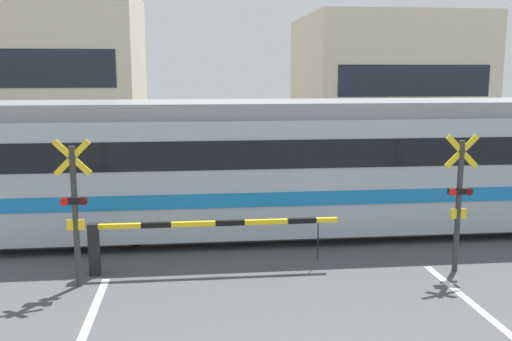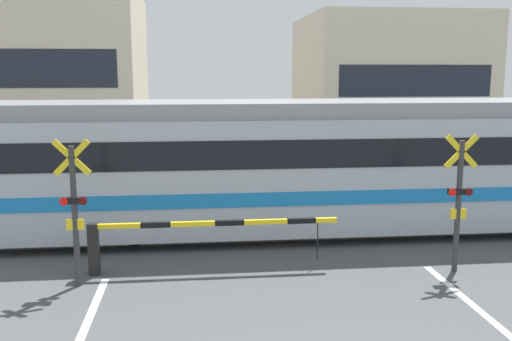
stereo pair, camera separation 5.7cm
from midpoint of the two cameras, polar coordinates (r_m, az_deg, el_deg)
name	(u,v)px [view 1 (the left image)]	position (r m, az deg, el deg)	size (l,w,h in m)	color
rail_track_near	(259,240)	(13.58, 0.18, -6.95)	(50.00, 0.10, 0.08)	#5B564C
rail_track_far	(253,224)	(14.95, -0.46, -5.38)	(50.00, 0.10, 0.08)	#5B564C
commuter_train	(369,162)	(14.49, 11.15, 0.86)	(18.55, 2.83, 3.27)	#ADB7C1
crossing_barrier_near	(170,234)	(11.51, -8.77, -6.28)	(4.98, 0.20, 1.05)	black
crossing_barrier_far	(313,180)	(17.02, 5.58, -0.97)	(4.98, 0.20, 1.05)	black
crossing_signal_left	(75,207)	(10.97, -17.80, -3.49)	(0.68, 0.15, 2.77)	#333333
crossing_signal_right	(459,197)	(11.94, 19.51, -2.52)	(0.68, 0.15, 2.77)	#333333
pedestrian	(243,167)	(18.53, -1.41, 0.40)	(0.38, 0.22, 1.62)	brown
building_left_of_street	(58,77)	(27.59, -19.27, 8.79)	(7.33, 7.70, 7.45)	beige
building_right_of_street	(384,86)	(28.48, 12.59, 8.21)	(7.79, 7.70, 6.56)	beige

